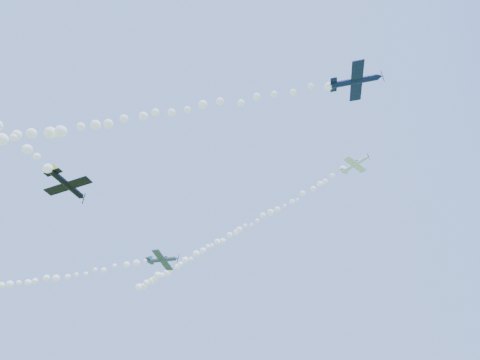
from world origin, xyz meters
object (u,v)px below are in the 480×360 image
at_px(plane_grey, 163,260).
at_px(plane_black, 68,185).
at_px(plane_white, 355,164).
at_px(plane_navy, 356,81).

height_order(plane_grey, plane_black, plane_grey).
xyz_separation_m(plane_grey, plane_black, (5.38, -31.25, -6.15)).
relative_size(plane_white, plane_grey, 0.87).
bearing_deg(plane_grey, plane_white, -4.42).
bearing_deg(plane_grey, plane_navy, -30.76).
distance_m(plane_navy, plane_black, 43.46).
bearing_deg(plane_white, plane_grey, -155.38).
xyz_separation_m(plane_navy, plane_grey, (-43.95, 19.95, -10.38)).
bearing_deg(plane_white, plane_navy, -57.69).
bearing_deg(plane_white, plane_black, -114.31).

